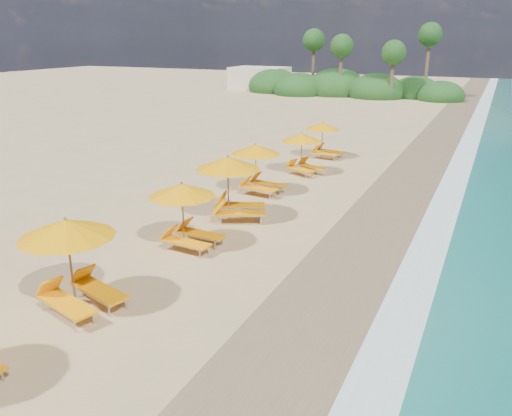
{
  "coord_description": "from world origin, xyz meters",
  "views": [
    {
      "loc": [
        7.04,
        -15.02,
        6.76
      ],
      "look_at": [
        0.0,
        0.0,
        1.2
      ],
      "focal_mm": 36.3,
      "sensor_mm": 36.0,
      "label": 1
    }
  ],
  "objects": [
    {
      "name": "station_5",
      "position": [
        -2.31,
        5.24,
        1.27
      ],
      "size": [
        2.61,
        2.46,
        2.26
      ],
      "rotation": [
        0.0,
        0.0,
        -0.11
      ],
      "color": "olive",
      "rests_on": "ground"
    },
    {
      "name": "beach_building",
      "position": [
        -22.0,
        48.0,
        1.4
      ],
      "size": [
        7.0,
        5.0,
        2.8
      ],
      "primitive_type": "cube",
      "color": "beige",
      "rests_on": "ground"
    },
    {
      "name": "station_3",
      "position": [
        -1.84,
        -1.42,
        1.26
      ],
      "size": [
        2.52,
        2.35,
        2.24
      ],
      "rotation": [
        0.0,
        0.0,
        -0.07
      ],
      "color": "olive",
      "rests_on": "ground"
    },
    {
      "name": "station_7",
      "position": [
        -1.87,
        13.3,
        1.17
      ],
      "size": [
        2.38,
        2.24,
        2.09
      ],
      "rotation": [
        0.0,
        0.0,
        -0.09
      ],
      "color": "olive",
      "rests_on": "ground"
    },
    {
      "name": "station_4",
      "position": [
        -1.76,
        1.72,
        1.41
      ],
      "size": [
        3.32,
        3.31,
        2.52
      ],
      "rotation": [
        0.0,
        0.0,
        0.45
      ],
      "color": "olive",
      "rests_on": "ground"
    },
    {
      "name": "station_2",
      "position": [
        -2.23,
        -6.12,
        1.38
      ],
      "size": [
        3.08,
        2.99,
        2.47
      ],
      "rotation": [
        0.0,
        0.0,
        -0.27
      ],
      "color": "olive",
      "rests_on": "ground"
    },
    {
      "name": "wet_sand",
      "position": [
        4.0,
        0.0,
        0.01
      ],
      "size": [
        4.0,
        160.0,
        0.01
      ],
      "primitive_type": "cube",
      "color": "#8A7352",
      "rests_on": "ground"
    },
    {
      "name": "treeline",
      "position": [
        -9.94,
        45.51,
        1.0
      ],
      "size": [
        25.8,
        8.8,
        9.74
      ],
      "color": "#163D14",
      "rests_on": "ground"
    },
    {
      "name": "surf_foam",
      "position": [
        6.7,
        0.0,
        0.03
      ],
      "size": [
        4.0,
        160.0,
        0.01
      ],
      "color": "white",
      "rests_on": "ground"
    },
    {
      "name": "station_6",
      "position": [
        -1.7,
        9.3,
        1.19
      ],
      "size": [
        2.81,
        2.81,
        2.13
      ],
      "rotation": [
        0.0,
        0.0,
        -0.46
      ],
      "color": "olive",
      "rests_on": "ground"
    },
    {
      "name": "ground",
      "position": [
        0.0,
        0.0,
        0.0
      ],
      "size": [
        160.0,
        160.0,
        0.0
      ],
      "primitive_type": "plane",
      "color": "tan",
      "rests_on": "ground"
    }
  ]
}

